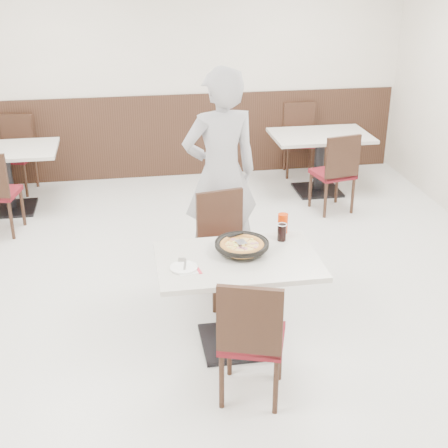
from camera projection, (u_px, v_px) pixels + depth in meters
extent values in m
plane|color=silver|center=(220.00, 307.00, 5.40)|extent=(7.00, 7.00, 0.00)
cube|color=beige|center=(176.00, 71.00, 7.99)|extent=(6.00, 0.04, 2.80)
cube|color=black|center=(178.00, 136.00, 8.31)|extent=(5.90, 0.03, 1.10)
cylinder|color=black|center=(241.00, 253.00, 4.64)|extent=(0.13, 0.13, 0.04)
cylinder|color=black|center=(242.00, 248.00, 4.67)|extent=(0.35, 0.35, 0.01)
cylinder|color=#C68335|center=(242.00, 247.00, 4.64)|extent=(0.36, 0.36, 0.02)
cube|color=white|center=(241.00, 242.00, 4.64)|extent=(0.09, 0.10, 0.00)
cube|color=white|center=(187.00, 270.00, 4.43)|extent=(0.17, 0.17, 0.00)
cylinder|color=white|center=(184.00, 267.00, 4.45)|extent=(0.21, 0.21, 0.01)
cube|color=white|center=(185.00, 265.00, 4.47)|extent=(0.04, 0.16, 0.00)
cylinder|color=black|center=(282.00, 233.00, 4.86)|extent=(0.07, 0.07, 0.13)
cylinder|color=#C72B00|center=(283.00, 223.00, 4.99)|extent=(0.08, 0.08, 0.16)
imported|color=#A2A1A6|center=(221.00, 174.00, 5.63)|extent=(0.78, 0.59, 1.94)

